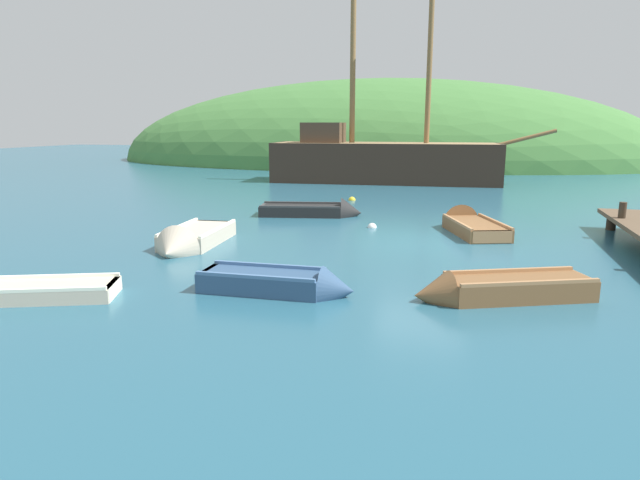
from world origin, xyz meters
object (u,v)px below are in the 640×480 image
object	(u,v)px
rowboat_outer_left	(18,295)
rowboat_outer_right	(282,286)
rowboat_far	(190,242)
buoy_yellow	(352,200)
rowboat_center	(496,292)
rowboat_near_dock	(317,212)
rowboat_portside	(469,227)
sailing_ship	(382,166)
buoy_white	(372,228)

from	to	relation	value
rowboat_outer_left	rowboat_outer_right	size ratio (longest dim) A/B	1.06
rowboat_outer_left	rowboat_far	bearing A→B (deg)	-122.52
rowboat_outer_right	buoy_yellow	world-z (taller)	rowboat_outer_right
rowboat_far	rowboat_outer_right	xyz separation A→B (m)	(3.67, -3.12, -0.01)
rowboat_outer_left	buoy_yellow	xyz separation A→B (m)	(3.23, 14.79, -0.08)
rowboat_far	rowboat_center	bearing A→B (deg)	67.56
rowboat_near_dock	rowboat_outer_left	bearing A→B (deg)	-115.98
rowboat_far	rowboat_portside	world-z (taller)	rowboat_far
rowboat_center	rowboat_outer_left	size ratio (longest dim) A/B	1.07
buoy_yellow	rowboat_far	bearing A→B (deg)	-102.75
rowboat_near_dock	rowboat_portside	world-z (taller)	rowboat_portside
rowboat_outer_right	buoy_yellow	bearing A→B (deg)	94.50
rowboat_near_dock	rowboat_outer_right	xyz separation A→B (m)	(1.78, -8.86, 0.01)
sailing_ship	buoy_yellow	xyz separation A→B (m)	(-0.09, -7.68, -0.88)
rowboat_portside	buoy_yellow	size ratio (longest dim) A/B	11.28
rowboat_outer_left	sailing_ship	bearing A→B (deg)	-119.49
rowboat_portside	rowboat_outer_left	bearing A→B (deg)	118.53
sailing_ship	buoy_white	world-z (taller)	sailing_ship
rowboat_outer_left	buoy_white	distance (m)	10.20
rowboat_outer_left	buoy_yellow	distance (m)	15.13
buoy_yellow	rowboat_outer_right	bearing A→B (deg)	-83.89
sailing_ship	rowboat_outer_left	bearing A→B (deg)	-102.12
rowboat_near_dock	rowboat_outer_left	distance (m)	10.91
rowboat_outer_right	buoy_white	xyz separation A→B (m)	(0.51, 7.14, -0.14)
rowboat_center	rowboat_outer_right	xyz separation A→B (m)	(-3.97, -0.67, -0.01)
buoy_white	sailing_ship	bearing A→B (deg)	97.63
rowboat_near_dock	rowboat_outer_left	world-z (taller)	rowboat_near_dock
rowboat_far	buoy_white	world-z (taller)	rowboat_far
rowboat_near_dock	rowboat_far	xyz separation A→B (m)	(-1.89, -5.74, 0.02)
sailing_ship	buoy_white	size ratio (longest dim) A/B	52.24
rowboat_portside	buoy_yellow	xyz separation A→B (m)	(-4.87, 5.74, -0.13)
sailing_ship	rowboat_near_dock	size ratio (longest dim) A/B	4.07
rowboat_outer_left	buoy_white	bearing A→B (deg)	-141.38
rowboat_center	buoy_white	distance (m)	7.34
rowboat_outer_left	rowboat_outer_right	xyz separation A→B (m)	(4.63, 1.67, 0.06)
rowboat_near_dock	rowboat_far	distance (m)	6.04
sailing_ship	rowboat_center	xyz separation A→B (m)	(5.29, -20.13, -0.74)
rowboat_far	rowboat_center	distance (m)	8.02
sailing_ship	rowboat_portside	xyz separation A→B (m)	(4.78, -13.42, -0.76)
rowboat_center	buoy_yellow	size ratio (longest dim) A/B	11.21
rowboat_outer_right	buoy_white	size ratio (longest dim) A/B	10.48
rowboat_center	rowboat_outer_left	distance (m)	8.92
rowboat_far	buoy_yellow	world-z (taller)	rowboat_far
sailing_ship	rowboat_portside	distance (m)	14.27
rowboat_outer_left	buoy_yellow	size ratio (longest dim) A/B	10.51
sailing_ship	rowboat_portside	size ratio (longest dim) A/B	4.39
sailing_ship	buoy_white	xyz separation A→B (m)	(1.83, -13.66, -0.88)
buoy_yellow	rowboat_portside	bearing A→B (deg)	-49.70
sailing_ship	rowboat_near_dock	distance (m)	11.97
buoy_yellow	rowboat_near_dock	bearing A→B (deg)	-95.00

